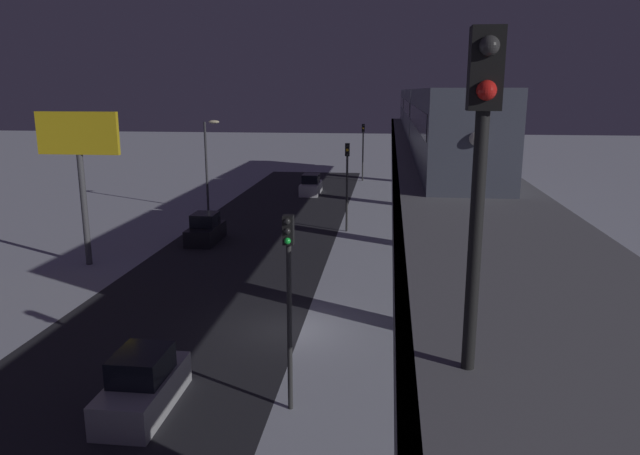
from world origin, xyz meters
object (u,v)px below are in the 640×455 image
object	(u,v)px
rail_signal	(481,145)
commercial_billboard	(79,149)
sedan_black	(206,230)
subway_train	(425,111)
sedan_silver	(143,386)
traffic_light_far	(363,144)
traffic_light_mid	(347,174)
traffic_light_near	(289,285)
sedan_white_2	(311,186)

from	to	relation	value
rail_signal	commercial_billboard	bearing A→B (deg)	-53.50
sedan_black	commercial_billboard	bearing A→B (deg)	48.90
subway_train	sedan_silver	bearing A→B (deg)	70.96
traffic_light_far	commercial_billboard	bearing A→B (deg)	67.51
rail_signal	sedan_silver	world-z (taller)	rail_signal
sedan_silver	traffic_light_mid	distance (m)	26.16
traffic_light_mid	sedan_black	bearing A→B (deg)	24.08
traffic_light_near	commercial_billboard	bearing A→B (deg)	-45.46
sedan_black	commercial_billboard	distance (m)	10.01
sedan_white_2	sedan_black	world-z (taller)	same
rail_signal	traffic_light_mid	distance (m)	35.85
traffic_light_near	rail_signal	bearing A→B (deg)	111.21
sedan_white_2	commercial_billboard	bearing A→B (deg)	-110.84
subway_train	commercial_billboard	bearing A→B (deg)	35.82
sedan_white_2	rail_signal	bearing A→B (deg)	-80.32
sedan_silver	sedan_black	world-z (taller)	same
traffic_light_mid	traffic_light_far	size ratio (longest dim) A/B	1.00
sedan_white_2	sedan_silver	bearing A→B (deg)	-90.00
subway_train	traffic_light_far	size ratio (longest dim) A/B	8.67
rail_signal	traffic_light_mid	world-z (taller)	rail_signal
rail_signal	sedan_white_2	world-z (taller)	rail_signal
commercial_billboard	traffic_light_mid	bearing A→B (deg)	-145.03
sedan_silver	commercial_billboard	distance (m)	19.20
rail_signal	sedan_black	xyz separation A→B (m)	(13.29, -31.08, -8.66)
subway_train	sedan_silver	xyz separation A→B (m)	(10.31, 29.89, -7.71)
subway_train	sedan_black	world-z (taller)	subway_train
traffic_light_mid	commercial_billboard	size ratio (longest dim) A/B	0.72
sedan_white_2	sedan_silver	xyz separation A→B (m)	(0.00, 41.22, 0.00)
sedan_white_2	traffic_light_far	size ratio (longest dim) A/B	0.71
traffic_light_near	commercial_billboard	distance (m)	20.91
subway_train	traffic_light_near	distance (m)	30.18
sedan_black	rail_signal	bearing A→B (deg)	113.15
commercial_billboard	subway_train	bearing A→B (deg)	-144.18
subway_train	commercial_billboard	size ratio (longest dim) A/B	6.23
sedan_silver	subway_train	bearing A→B (deg)	70.96
rail_signal	subway_train	bearing A→B (deg)	-92.35
sedan_silver	traffic_light_far	world-z (taller)	traffic_light_far
traffic_light_mid	commercial_billboard	bearing A→B (deg)	34.97
subway_train	sedan_silver	size ratio (longest dim) A/B	13.56
sedan_black	traffic_light_far	size ratio (longest dim) A/B	0.63
sedan_black	commercial_billboard	xyz separation A→B (m)	(5.25, 6.02, 6.03)
traffic_light_mid	commercial_billboard	xyz separation A→B (m)	(14.55, 10.18, 2.63)
sedan_black	commercial_billboard	size ratio (longest dim) A/B	0.45
subway_train	traffic_light_mid	distance (m)	8.32
sedan_white_2	sedan_black	size ratio (longest dim) A/B	1.13
sedan_white_2	commercial_billboard	world-z (taller)	commercial_billboard
traffic_light_mid	sedan_white_2	bearing A→B (deg)	-73.34
rail_signal	commercial_billboard	size ratio (longest dim) A/B	0.45
traffic_light_near	sedan_silver	bearing A→B (deg)	6.60
sedan_silver	traffic_light_near	world-z (taller)	traffic_light_near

